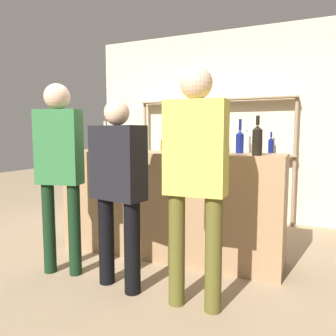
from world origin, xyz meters
TOP-DOWN VIEW (x-y plane):
  - ground_plane at (0.00, 0.00)m, footprint 16.00×16.00m
  - bar_counter at (0.00, 0.00)m, footprint 2.33×0.53m
  - back_wall at (0.00, 1.86)m, footprint 3.93×0.12m
  - back_shelf at (0.01, 1.68)m, footprint 2.35×0.18m
  - counter_bottle_0 at (0.71, 0.12)m, footprint 0.08×0.08m
  - counter_bottle_1 at (0.35, 0.15)m, footprint 0.09×0.09m
  - counter_bottle_2 at (0.92, -0.16)m, footprint 0.09×0.09m
  - counter_bottle_3 at (-0.75, -0.03)m, footprint 0.07×0.07m
  - wine_glass at (-0.80, 0.14)m, footprint 0.07×0.07m
  - cork_jar at (0.88, 0.12)m, footprint 0.10×0.10m
  - customer_right at (0.60, -0.89)m, footprint 0.44×0.23m
  - customer_left at (-0.71, -0.81)m, footprint 0.43×0.26m
  - server_behind_counter at (0.23, 0.84)m, footprint 0.39×0.21m
  - customer_center at (-0.07, -0.84)m, footprint 0.50×0.31m

SIDE VIEW (x-z plane):
  - ground_plane at x=0.00m, z-range 0.00..0.00m
  - bar_counter at x=0.00m, z-range 0.00..1.10m
  - customer_center at x=-0.07m, z-range 0.12..1.68m
  - server_behind_counter at x=0.23m, z-range 0.16..1.77m
  - customer_left at x=-0.71m, z-range 0.17..1.90m
  - customer_right at x=0.60m, z-range 0.16..1.91m
  - cork_jar at x=0.88m, z-range 1.10..1.26m
  - back_shelf at x=0.01m, z-range 0.30..2.09m
  - counter_bottle_0 at x=0.71m, z-range 1.05..1.38m
  - wine_glass at x=-0.80m, z-range 1.14..1.30m
  - counter_bottle_3 at x=-0.75m, z-range 1.06..1.39m
  - counter_bottle_1 at x=0.35m, z-range 1.05..1.41m
  - counter_bottle_2 at x=0.92m, z-range 1.06..1.41m
  - back_wall at x=0.00m, z-range 0.00..2.80m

